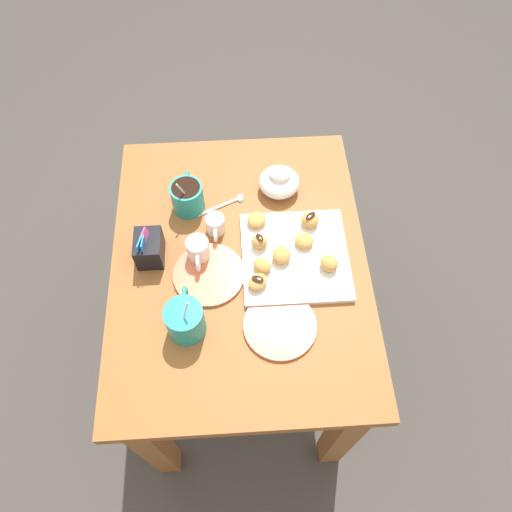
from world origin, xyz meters
name	(u,v)px	position (x,y,z in m)	size (l,w,h in m)	color
ground_plane	(245,355)	(0.00, 0.00, 0.00)	(8.00, 8.00, 0.00)	#423D38
dining_table	(241,289)	(0.00, 0.00, 0.59)	(0.89, 0.69, 0.75)	#935628
pastry_plate_square	(295,256)	(0.00, -0.15, 0.76)	(0.28, 0.28, 0.02)	white
coffee_mug_teal_left	(185,319)	(-0.19, 0.14, 0.81)	(0.13, 0.09, 0.15)	teal
coffee_mug_teal_right	(187,196)	(0.19, 0.14, 0.80)	(0.13, 0.09, 0.14)	teal
cream_pitcher_white	(198,250)	(0.02, 0.11, 0.79)	(0.10, 0.06, 0.07)	white
sugar_caddy	(149,248)	(0.03, 0.24, 0.79)	(0.09, 0.07, 0.11)	black
ice_cream_bowl	(279,181)	(0.24, -0.13, 0.79)	(0.12, 0.12, 0.09)	white
chocolate_sauce_pitcher	(215,224)	(0.10, 0.06, 0.78)	(0.09, 0.05, 0.06)	white
saucer_coral_left	(209,274)	(-0.04, 0.08, 0.76)	(0.19, 0.19, 0.01)	#E5704C
saucer_coral_right	(280,326)	(-0.20, -0.09, 0.76)	(0.18, 0.18, 0.01)	#E5704C
loose_spoon_near_saucer	(225,204)	(0.19, 0.03, 0.76)	(0.08, 0.15, 0.01)	silver
beignet_0	(310,220)	(0.10, -0.20, 0.79)	(0.05, 0.05, 0.04)	#D19347
chocolate_drizzle_0	(311,216)	(0.10, -0.20, 0.81)	(0.03, 0.02, 0.01)	black
beignet_1	(263,265)	(-0.04, -0.06, 0.78)	(0.04, 0.05, 0.03)	#D19347
beignet_2	(329,263)	(-0.04, -0.23, 0.79)	(0.04, 0.05, 0.04)	#D19347
beignet_3	(258,282)	(-0.08, -0.04, 0.78)	(0.04, 0.06, 0.03)	#D19347
chocolate_drizzle_3	(258,279)	(-0.08, -0.04, 0.80)	(0.03, 0.02, 0.01)	black
beignet_4	(257,220)	(0.11, -0.05, 0.78)	(0.05, 0.06, 0.03)	#D19347
beignet_5	(304,240)	(0.03, -0.18, 0.78)	(0.05, 0.05, 0.03)	#D19347
beignet_6	(260,242)	(0.04, -0.06, 0.79)	(0.04, 0.04, 0.04)	#D19347
chocolate_drizzle_6	(260,238)	(0.04, -0.06, 0.81)	(0.03, 0.02, 0.01)	black
beignet_7	(282,255)	(-0.01, -0.11, 0.79)	(0.05, 0.05, 0.04)	#D19347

